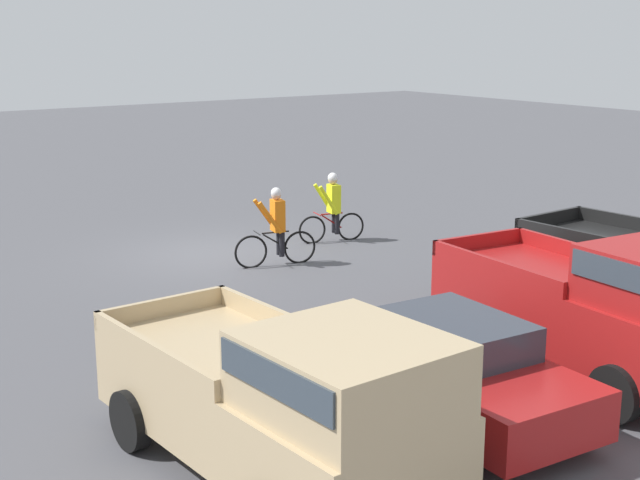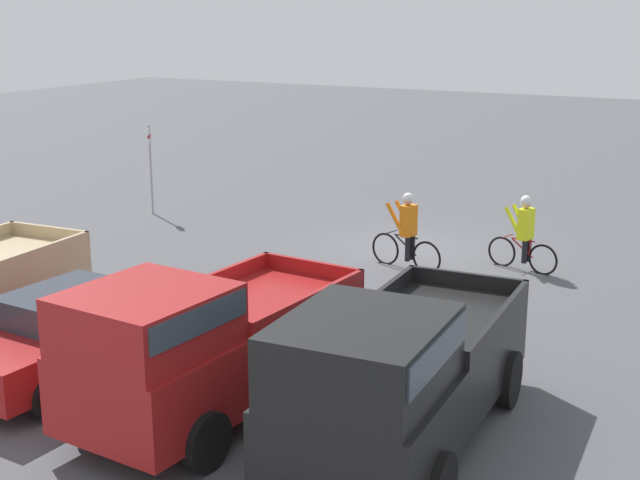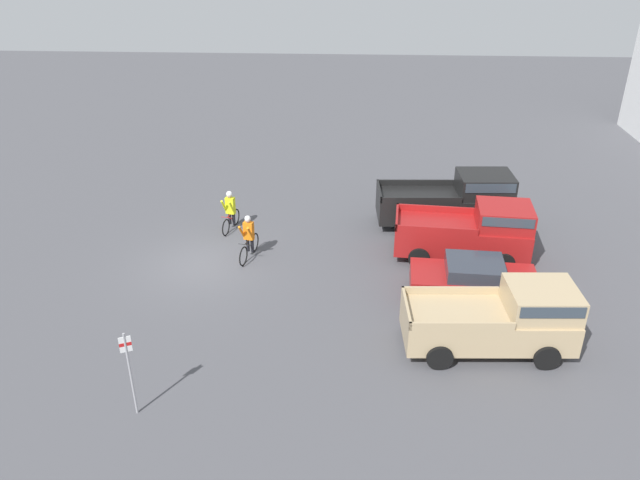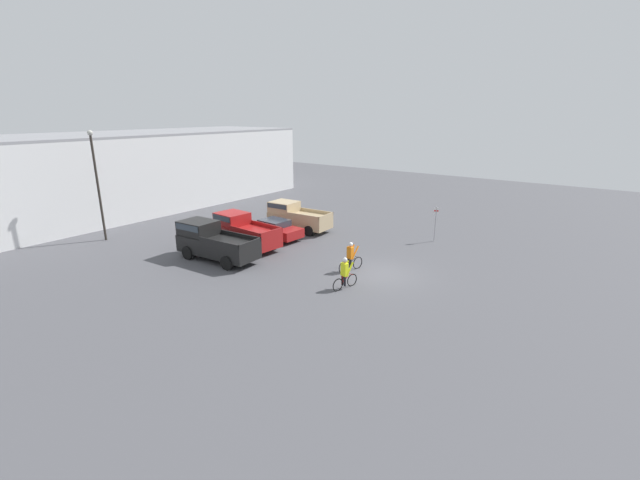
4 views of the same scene
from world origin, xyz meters
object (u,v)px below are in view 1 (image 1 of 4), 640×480
(sedan_0, at_px, (448,367))
(cyclist_1, at_px, (332,207))
(cyclist_0, at_px, (276,227))
(pickup_truck_2, at_px, (286,398))
(pickup_truck_1, at_px, (604,306))

(sedan_0, relative_size, cyclist_1, 2.50)
(cyclist_0, distance_m, cyclist_1, 2.60)
(pickup_truck_2, bearing_deg, pickup_truck_1, 179.84)
(pickup_truck_1, relative_size, cyclist_1, 2.93)
(pickup_truck_1, distance_m, cyclist_1, 9.66)
(sedan_0, height_order, cyclist_1, cyclist_1)
(sedan_0, distance_m, pickup_truck_2, 2.82)
(pickup_truck_1, height_order, sedan_0, pickup_truck_1)
(pickup_truck_2, relative_size, cyclist_1, 2.90)
(sedan_0, distance_m, cyclist_0, 8.34)
(pickup_truck_1, xyz_separation_m, cyclist_0, (0.39, -8.34, -0.28))
(sedan_0, bearing_deg, pickup_truck_1, 172.87)
(pickup_truck_1, distance_m, cyclist_0, 8.35)
(cyclist_0, bearing_deg, pickup_truck_1, 92.65)
(pickup_truck_1, height_order, cyclist_0, pickup_truck_1)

